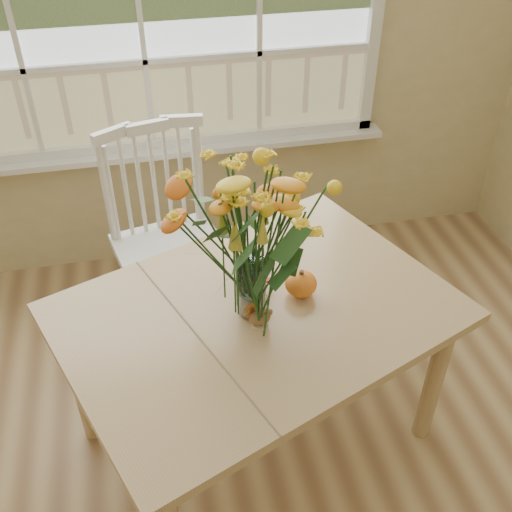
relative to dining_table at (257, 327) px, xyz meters
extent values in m
cube|color=tan|center=(-0.26, 1.35, 0.73)|extent=(4.00, 0.02, 2.70)
cube|color=white|center=(-0.26, 1.28, 0.07)|extent=(2.42, 0.12, 0.03)
cube|color=tan|center=(0.00, 0.00, 0.07)|extent=(1.59, 1.38, 0.04)
cube|color=tan|center=(0.00, 0.00, 0.00)|extent=(1.44, 1.22, 0.10)
cylinder|color=tan|center=(-0.68, 0.14, -0.29)|extent=(0.07, 0.07, 0.68)
cylinder|color=tan|center=(0.68, -0.14, -0.29)|extent=(0.07, 0.07, 0.68)
cylinder|color=tan|center=(0.39, 0.57, -0.29)|extent=(0.07, 0.07, 0.68)
cube|color=white|center=(-0.25, 0.68, -0.14)|extent=(0.56, 0.55, 0.05)
cube|color=white|center=(-0.29, 0.86, 0.14)|extent=(0.47, 0.14, 0.54)
cylinder|color=white|center=(-0.39, 0.47, -0.39)|extent=(0.04, 0.04, 0.47)
cylinder|color=white|center=(-0.47, 0.81, -0.39)|extent=(0.04, 0.04, 0.47)
cylinder|color=white|center=(-0.03, 0.55, -0.39)|extent=(0.04, 0.04, 0.47)
cylinder|color=white|center=(-0.11, 0.89, -0.39)|extent=(0.04, 0.04, 0.47)
cylinder|color=white|center=(-0.02, -0.01, 0.20)|extent=(0.10, 0.10, 0.22)
ellipsoid|color=#F25C1C|center=(0.17, 0.04, 0.14)|extent=(0.12, 0.12, 0.09)
cylinder|color=#CCB78C|center=(-0.01, -0.08, 0.10)|extent=(0.06, 0.06, 0.01)
ellipsoid|color=brown|center=(-0.01, -0.08, 0.13)|extent=(0.08, 0.06, 0.06)
ellipsoid|color=#38160F|center=(-0.01, 0.07, 0.13)|extent=(0.09, 0.09, 0.08)
camera|label=1|loc=(-0.33, -1.51, 1.53)|focal=42.00mm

